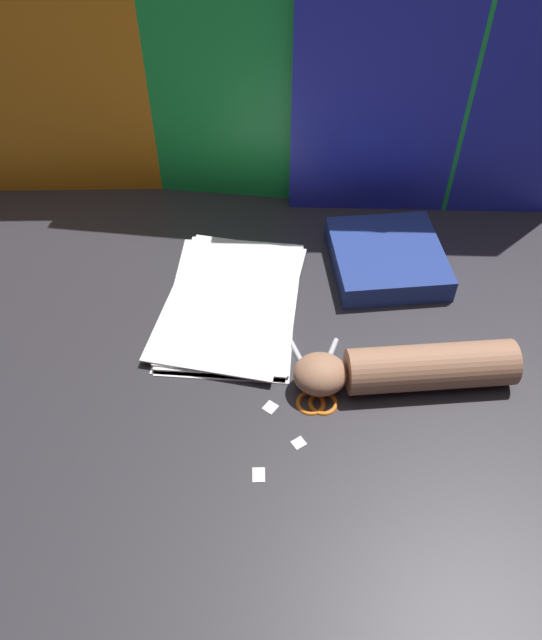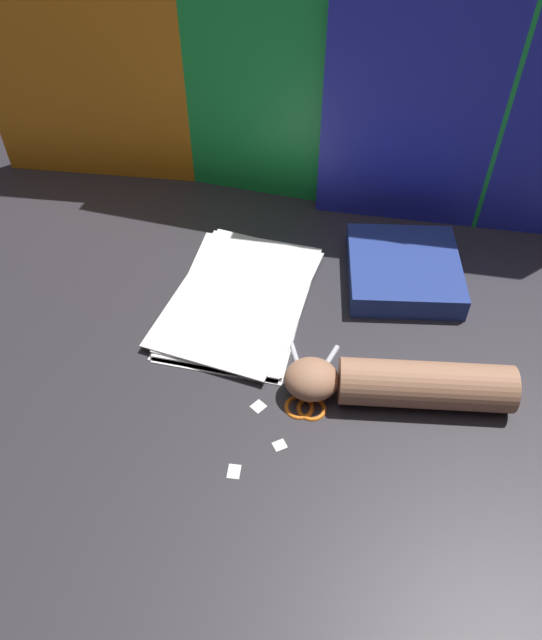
{
  "view_description": "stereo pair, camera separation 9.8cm",
  "coord_description": "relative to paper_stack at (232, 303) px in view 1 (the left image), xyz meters",
  "views": [
    {
      "loc": [
        0.12,
        -0.65,
        0.77
      ],
      "look_at": [
        0.02,
        0.01,
        0.06
      ],
      "focal_mm": 35.0,
      "sensor_mm": 36.0,
      "label": 1
    },
    {
      "loc": [
        0.21,
        -0.63,
        0.77
      ],
      "look_at": [
        0.02,
        0.01,
        0.06
      ],
      "focal_mm": 35.0,
      "sensor_mm": 36.0,
      "label": 2
    }
  ],
  "objects": [
    {
      "name": "ground_plane",
      "position": [
        0.06,
        -0.1,
        -0.01
      ],
      "size": [
        6.0,
        6.0,
        0.0
      ],
      "primitive_type": "plane",
      "color": "#2D2B30"
    },
    {
      "name": "backdrop_panel_left",
      "position": [
        -0.19,
        0.34,
        0.2
      ],
      "size": [
        0.87,
        0.16,
        0.41
      ],
      "color": "orange",
      "rests_on": "ground_plane"
    },
    {
      "name": "backdrop_panel_center",
      "position": [
        0.06,
        0.34,
        0.26
      ],
      "size": [
        0.65,
        0.03,
        0.53
      ],
      "color": "green",
      "rests_on": "ground_plane"
    },
    {
      "name": "backdrop_panel_right",
      "position": [
        0.33,
        0.34,
        0.26
      ],
      "size": [
        0.54,
        0.08,
        0.53
      ],
      "color": "#2833D1",
      "rests_on": "ground_plane"
    },
    {
      "name": "paper_stack",
      "position": [
        0.0,
        0.0,
        0.0
      ],
      "size": [
        0.24,
        0.34,
        0.02
      ],
      "color": "white",
      "rests_on": "ground_plane"
    },
    {
      "name": "book_closed",
      "position": [
        0.26,
        0.14,
        0.01
      ],
      "size": [
        0.24,
        0.25,
        0.04
      ],
      "color": "navy",
      "rests_on": "ground_plane"
    },
    {
      "name": "scissors",
      "position": [
        0.16,
        -0.16,
        -0.0
      ],
      "size": [
        0.1,
        0.16,
        0.01
      ],
      "color": "silver",
      "rests_on": "ground_plane"
    },
    {
      "name": "hand_forearm",
      "position": [
        0.3,
        -0.13,
        0.03
      ],
      "size": [
        0.35,
        0.15,
        0.07
      ],
      "color": "#A87556",
      "rests_on": "ground_plane"
    },
    {
      "name": "paper_scrap_near",
      "position": [
        0.15,
        -0.26,
        -0.01
      ],
      "size": [
        0.02,
        0.02,
        0.0
      ],
      "color": "white",
      "rests_on": "ground_plane"
    },
    {
      "name": "paper_scrap_mid",
      "position": [
        0.1,
        -0.32,
        -0.01
      ],
      "size": [
        0.02,
        0.02,
        0.0
      ],
      "color": "white",
      "rests_on": "ground_plane"
    },
    {
      "name": "paper_scrap_far",
      "position": [
        0.1,
        -0.2,
        -0.01
      ],
      "size": [
        0.03,
        0.03,
        0.0
      ],
      "color": "white",
      "rests_on": "ground_plane"
    }
  ]
}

